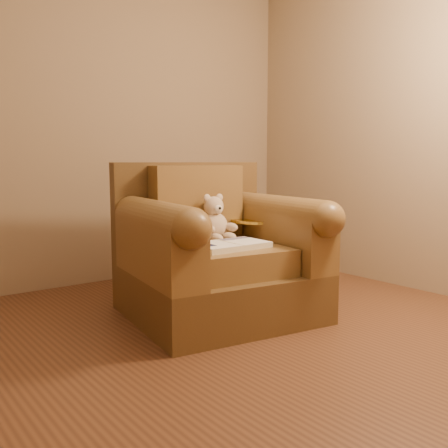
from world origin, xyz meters
TOP-DOWN VIEW (x-y plane):
  - floor at (0.00, 0.00)m, footprint 4.00×4.00m
  - room at (0.00, 0.00)m, footprint 4.02×4.02m
  - armchair at (0.37, 0.69)m, footprint 1.25×1.20m
  - teddy_bear at (0.43, 0.77)m, footprint 0.23×0.26m
  - guidebook at (0.31, 0.47)m, footprint 0.46×0.28m
  - side_table at (0.81, 0.76)m, footprint 0.43×0.43m

SIDE VIEW (x-z plane):
  - floor at x=0.00m, z-range 0.00..0.00m
  - side_table at x=0.81m, z-range 0.02..0.62m
  - armchair at x=0.37m, z-range -0.11..0.88m
  - guidebook at x=0.31m, z-range 0.47..0.51m
  - teddy_bear at x=0.43m, z-range 0.44..0.75m
  - room at x=0.00m, z-range 0.36..3.07m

